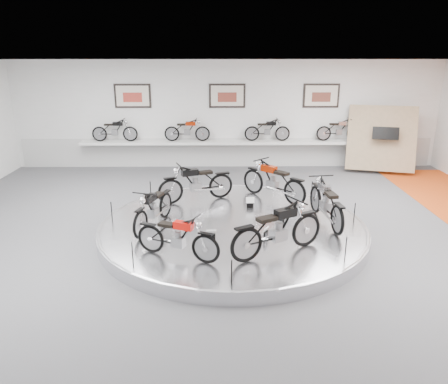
{
  "coord_description": "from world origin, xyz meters",
  "views": [
    {
      "loc": [
        -0.34,
        -9.52,
        4.26
      ],
      "look_at": [
        -0.2,
        0.6,
        1.0
      ],
      "focal_mm": 35.0,
      "sensor_mm": 36.0,
      "label": 1
    }
  ],
  "objects_px": {
    "bike_b": "(273,180)",
    "display_platform": "(233,229)",
    "bike_f": "(278,229)",
    "bike_a": "(326,202)",
    "bike_d": "(153,208)",
    "shelf": "(227,142)",
    "bike_c": "(196,182)",
    "bike_e": "(177,237)"
  },
  "relations": [
    {
      "from": "display_platform",
      "to": "bike_e",
      "type": "bearing_deg",
      "value": -122.39
    },
    {
      "from": "bike_f",
      "to": "bike_b",
      "type": "bearing_deg",
      "value": 55.5
    },
    {
      "from": "bike_b",
      "to": "bike_d",
      "type": "height_order",
      "value": "bike_b"
    },
    {
      "from": "display_platform",
      "to": "bike_b",
      "type": "bearing_deg",
      "value": 56.45
    },
    {
      "from": "bike_e",
      "to": "shelf",
      "type": "bearing_deg",
      "value": 105.65
    },
    {
      "from": "shelf",
      "to": "bike_a",
      "type": "height_order",
      "value": "bike_a"
    },
    {
      "from": "display_platform",
      "to": "bike_b",
      "type": "relative_size",
      "value": 3.43
    },
    {
      "from": "display_platform",
      "to": "bike_a",
      "type": "relative_size",
      "value": 3.49
    },
    {
      "from": "bike_a",
      "to": "bike_d",
      "type": "bearing_deg",
      "value": 85.98
    },
    {
      "from": "display_platform",
      "to": "bike_e",
      "type": "xyz_separation_m",
      "value": [
        -1.16,
        -1.83,
        0.61
      ]
    },
    {
      "from": "bike_b",
      "to": "bike_e",
      "type": "distance_m",
      "value": 4.33
    },
    {
      "from": "display_platform",
      "to": "bike_c",
      "type": "bearing_deg",
      "value": 119.67
    },
    {
      "from": "shelf",
      "to": "bike_c",
      "type": "relative_size",
      "value": 6.02
    },
    {
      "from": "bike_c",
      "to": "bike_f",
      "type": "distance_m",
      "value": 3.81
    },
    {
      "from": "bike_a",
      "to": "bike_e",
      "type": "height_order",
      "value": "bike_a"
    },
    {
      "from": "bike_a",
      "to": "bike_c",
      "type": "distance_m",
      "value": 3.61
    },
    {
      "from": "bike_a",
      "to": "bike_f",
      "type": "bearing_deg",
      "value": 133.5
    },
    {
      "from": "bike_d",
      "to": "bike_e",
      "type": "xyz_separation_m",
      "value": [
        0.7,
        -1.62,
        -0.03
      ]
    },
    {
      "from": "shelf",
      "to": "bike_d",
      "type": "bearing_deg",
      "value": -105.73
    },
    {
      "from": "shelf",
      "to": "bike_d",
      "type": "xyz_separation_m",
      "value": [
        -1.86,
        -6.62,
        -0.21
      ]
    },
    {
      "from": "shelf",
      "to": "bike_a",
      "type": "bearing_deg",
      "value": -70.69
    },
    {
      "from": "bike_b",
      "to": "bike_f",
      "type": "relative_size",
      "value": 0.99
    },
    {
      "from": "bike_c",
      "to": "bike_d",
      "type": "bearing_deg",
      "value": 43.87
    },
    {
      "from": "display_platform",
      "to": "bike_d",
      "type": "relative_size",
      "value": 3.83
    },
    {
      "from": "bike_a",
      "to": "bike_b",
      "type": "distance_m",
      "value": 2.07
    },
    {
      "from": "display_platform",
      "to": "bike_d",
      "type": "xyz_separation_m",
      "value": [
        -1.86,
        -0.22,
        0.64
      ]
    },
    {
      "from": "bike_d",
      "to": "shelf",
      "type": "bearing_deg",
      "value": -177.8
    },
    {
      "from": "bike_a",
      "to": "bike_b",
      "type": "height_order",
      "value": "bike_b"
    },
    {
      "from": "bike_b",
      "to": "bike_e",
      "type": "height_order",
      "value": "bike_b"
    },
    {
      "from": "bike_e",
      "to": "bike_f",
      "type": "xyz_separation_m",
      "value": [
        2.02,
        0.15,
        0.09
      ]
    },
    {
      "from": "shelf",
      "to": "bike_e",
      "type": "relative_size",
      "value": 7.02
    },
    {
      "from": "bike_c",
      "to": "bike_e",
      "type": "distance_m",
      "value": 3.52
    },
    {
      "from": "shelf",
      "to": "bike_d",
      "type": "relative_size",
      "value": 6.59
    },
    {
      "from": "shelf",
      "to": "bike_a",
      "type": "xyz_separation_m",
      "value": [
        2.24,
        -6.39,
        -0.16
      ]
    },
    {
      "from": "bike_c",
      "to": "bike_e",
      "type": "xyz_separation_m",
      "value": [
        -0.21,
        -3.51,
        -0.08
      ]
    },
    {
      "from": "shelf",
      "to": "bike_f",
      "type": "xyz_separation_m",
      "value": [
        0.86,
        -8.08,
        -0.15
      ]
    },
    {
      "from": "shelf",
      "to": "bike_a",
      "type": "relative_size",
      "value": 6.0
    },
    {
      "from": "shelf",
      "to": "bike_e",
      "type": "distance_m",
      "value": 8.32
    },
    {
      "from": "bike_e",
      "to": "bike_a",
      "type": "bearing_deg",
      "value": 52.07
    },
    {
      "from": "shelf",
      "to": "bike_c",
      "type": "xyz_separation_m",
      "value": [
        -0.96,
        -4.72,
        -0.16
      ]
    },
    {
      "from": "display_platform",
      "to": "bike_c",
      "type": "xyz_separation_m",
      "value": [
        -0.96,
        1.68,
        0.69
      ]
    },
    {
      "from": "bike_b",
      "to": "display_platform",
      "type": "bearing_deg",
      "value": 102.45
    }
  ]
}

